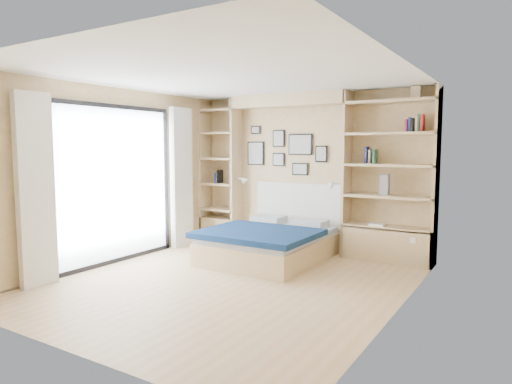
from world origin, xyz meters
The scene contains 8 objects.
ground centered at (0.00, 0.00, 0.00)m, with size 4.50×4.50×0.00m, color tan.
room_shell centered at (-0.39, 1.52, 1.08)m, with size 4.50×4.50×4.50m.
bed centered at (-0.17, 1.27, 0.26)m, with size 1.57×1.94×1.07m.
photo_gallery centered at (-0.45, 2.22, 1.60)m, with size 1.48×0.02×0.82m.
reading_lamps centered at (-0.30, 2.00, 1.10)m, with size 1.92×0.12×0.15m.
shelf_decor centered at (1.10, 2.07, 1.70)m, with size 3.51×0.23×2.03m.
deck centered at (-3.60, 0.00, 0.00)m, with size 3.20×4.00×0.05m, color #66594B.
deck_chair centered at (-2.94, -0.13, 0.43)m, with size 0.82×1.02×0.90m.
Camera 1 is at (3.13, -4.49, 1.67)m, focal length 32.00 mm.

